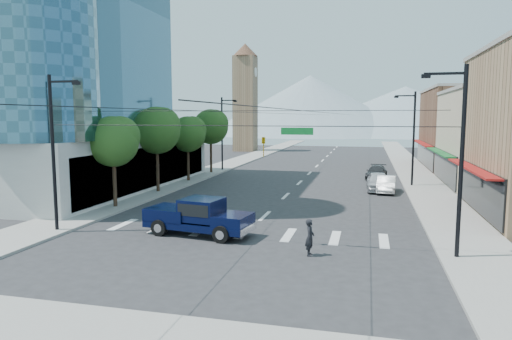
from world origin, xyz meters
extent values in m
plane|color=#28282B|center=(0.00, 0.00, 0.00)|extent=(160.00, 160.00, 0.00)
cube|color=gray|center=(-12.00, 40.00, 0.07)|extent=(4.00, 120.00, 0.15)
cube|color=gray|center=(12.00, 40.00, 0.07)|extent=(4.00, 120.00, 0.15)
cube|color=#B7B7B2|center=(-26.50, 14.00, 2.50)|extent=(29.00, 26.00, 5.00)
cube|color=#315869|center=(-27.50, 15.00, 17.50)|extent=(24.00, 22.00, 25.00)
cube|color=brown|center=(20.00, 40.00, 5.00)|extent=(12.00, 18.00, 10.00)
cube|color=#8C6B4C|center=(-16.50, 62.00, 9.00)|extent=(4.00, 4.00, 18.00)
cone|color=brown|center=(-16.50, 62.00, 19.20)|extent=(4.80, 4.80, 2.40)
cone|color=gray|center=(-15.00, 150.00, 11.00)|extent=(80.00, 80.00, 22.00)
cone|color=gray|center=(20.00, 160.00, 9.00)|extent=(90.00, 90.00, 18.00)
cylinder|color=black|center=(-11.20, 6.00, 2.27)|extent=(0.28, 0.28, 4.55)
sphere|color=#1E4517|center=(-11.20, 6.00, 4.88)|extent=(3.64, 3.64, 3.64)
sphere|color=#1E4517|center=(-10.80, 6.30, 5.28)|extent=(2.86, 2.86, 2.86)
cylinder|color=black|center=(-11.20, 13.00, 2.55)|extent=(0.28, 0.28, 5.11)
sphere|color=#1E4517|center=(-11.20, 13.00, 5.47)|extent=(4.09, 4.09, 4.09)
sphere|color=#1E4517|center=(-10.80, 13.30, 5.88)|extent=(3.21, 3.21, 3.21)
cylinder|color=black|center=(-11.20, 20.00, 2.27)|extent=(0.28, 0.28, 4.55)
sphere|color=#1E4517|center=(-11.20, 20.00, 4.88)|extent=(3.64, 3.64, 3.64)
sphere|color=#1E4517|center=(-10.80, 20.30, 5.28)|extent=(2.86, 2.86, 2.86)
cylinder|color=black|center=(-11.20, 27.00, 2.55)|extent=(0.28, 0.28, 5.11)
sphere|color=#1E4517|center=(-11.20, 27.00, 5.47)|extent=(4.09, 4.09, 4.09)
sphere|color=#1E4517|center=(-10.80, 27.30, 5.88)|extent=(3.21, 3.21, 3.21)
cylinder|color=black|center=(-10.80, -1.00, 4.50)|extent=(0.20, 0.20, 9.00)
cylinder|color=black|center=(10.80, -1.00, 4.50)|extent=(0.20, 0.20, 9.00)
cylinder|color=black|center=(0.00, -1.00, 6.20)|extent=(21.60, 0.04, 0.04)
imported|color=gold|center=(1.50, -1.00, 5.15)|extent=(0.16, 0.20, 1.00)
cube|color=#0C6626|center=(3.20, -1.00, 5.95)|extent=(1.60, 0.06, 0.35)
cylinder|color=black|center=(-10.80, 30.00, 4.50)|extent=(0.20, 0.20, 9.00)
cube|color=black|center=(-9.90, 30.00, 8.60)|extent=(1.80, 0.12, 0.12)
cube|color=black|center=(-9.10, 30.00, 8.50)|extent=(0.40, 0.25, 0.18)
cylinder|color=black|center=(10.80, 22.00, 4.50)|extent=(0.20, 0.20, 9.00)
cube|color=black|center=(9.90, 22.00, 8.60)|extent=(1.80, 0.12, 0.12)
cube|color=black|center=(9.10, 22.00, 8.50)|extent=(0.40, 0.25, 0.18)
cube|color=black|center=(-2.56, 0.37, 0.61)|extent=(6.35, 3.09, 0.39)
cube|color=black|center=(-0.43, 0.05, 1.05)|extent=(2.06, 2.34, 0.61)
cube|color=black|center=(-2.35, 0.34, 1.49)|extent=(2.38, 2.34, 1.22)
cube|color=black|center=(-2.35, 0.34, 1.61)|extent=(2.17, 2.34, 0.66)
cube|color=black|center=(-4.32, 0.63, 1.11)|extent=(2.85, 2.57, 0.72)
cube|color=silver|center=(0.45, -0.08, 0.61)|extent=(0.44, 2.10, 0.39)
cube|color=silver|center=(-5.58, 0.82, 0.61)|extent=(0.44, 2.10, 0.33)
cylinder|color=black|center=(-0.80, -0.95, 0.46)|extent=(0.97, 0.47, 0.93)
cylinder|color=black|center=(-0.49, 1.13, 0.46)|extent=(0.97, 0.47, 0.93)
cylinder|color=black|center=(-4.64, -0.38, 0.46)|extent=(0.97, 0.47, 0.93)
cylinder|color=black|center=(-4.32, 1.70, 0.46)|extent=(0.97, 0.47, 0.93)
imported|color=black|center=(4.03, -2.00, 0.89)|extent=(0.44, 0.66, 1.79)
imported|color=silver|center=(7.60, 18.65, 0.84)|extent=(2.12, 4.97, 1.67)
imported|color=white|center=(8.29, 18.02, 0.72)|extent=(1.81, 4.48, 1.45)
imported|color=#2F2F32|center=(7.60, 26.66, 0.72)|extent=(2.52, 5.13, 1.44)
camera|label=1|loc=(6.61, -23.38, 6.68)|focal=32.00mm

